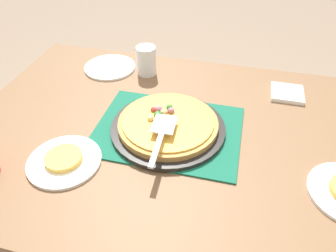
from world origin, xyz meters
name	(u,v)px	position (x,y,z in m)	size (l,w,h in m)	color
ground_plane	(168,246)	(0.00, 0.00, 0.00)	(8.00, 8.00, 0.00)	#84705B
dining_table	(168,154)	(0.00, 0.00, 0.64)	(1.40, 1.00, 0.75)	brown
placemat	(168,130)	(0.00, 0.00, 0.75)	(0.48, 0.36, 0.01)	#145B42
pizza_pan	(168,128)	(0.00, 0.00, 0.76)	(0.38, 0.38, 0.01)	black
pizza	(168,123)	(0.00, 0.00, 0.78)	(0.33, 0.33, 0.05)	#B78442
plate_far_right	(65,161)	(0.27, 0.22, 0.76)	(0.22, 0.22, 0.01)	white
plate_side	(110,67)	(0.35, -0.34, 0.76)	(0.22, 0.22, 0.01)	white
served_slice_right	(64,158)	(0.27, 0.22, 0.77)	(0.11, 0.11, 0.02)	#EAB747
cup_near	(146,61)	(0.18, -0.34, 0.81)	(0.08, 0.08, 0.12)	white
pizza_server	(162,134)	(0.00, 0.10, 0.82)	(0.07, 0.23, 0.01)	silver
napkin_stack	(287,93)	(-0.40, -0.31, 0.76)	(0.12, 0.12, 0.02)	white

